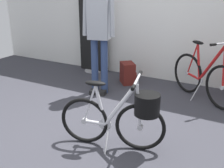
% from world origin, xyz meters
% --- Properties ---
extents(ground_plane, '(7.55, 7.55, 0.00)m').
position_xyz_m(ground_plane, '(0.00, 0.00, 0.00)').
color(ground_plane, '#38383F').
extents(back_wall, '(7.55, 0.10, 2.69)m').
position_xyz_m(back_wall, '(0.00, 2.31, 1.35)').
color(back_wall, white).
rests_on(back_wall, ground_plane).
extents(floor_banner_stand, '(0.60, 0.36, 1.53)m').
position_xyz_m(floor_banner_stand, '(-1.29, 2.09, 0.68)').
color(floor_banner_stand, '#B7B7BC').
rests_on(floor_banner_stand, ground_plane).
extents(folding_bike_foreground, '(1.12, 0.52, 0.81)m').
position_xyz_m(folding_bike_foreground, '(0.49, -0.12, 0.39)').
color(folding_bike_foreground, black).
rests_on(folding_bike_foreground, ground_plane).
extents(display_bike_left, '(1.13, 0.83, 0.95)m').
position_xyz_m(display_bike_left, '(0.96, 1.63, 0.36)').
color(display_bike_left, black).
rests_on(display_bike_left, ground_plane).
extents(visitor_near_wall, '(0.52, 0.33, 1.80)m').
position_xyz_m(visitor_near_wall, '(-0.57, 1.15, 1.05)').
color(visitor_near_wall, navy).
rests_on(visitor_near_wall, ground_plane).
extents(backpack_on_floor, '(0.36, 0.37, 0.37)m').
position_xyz_m(backpack_on_floor, '(-0.36, 1.76, 0.18)').
color(backpack_on_floor, maroon).
rests_on(backpack_on_floor, ground_plane).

